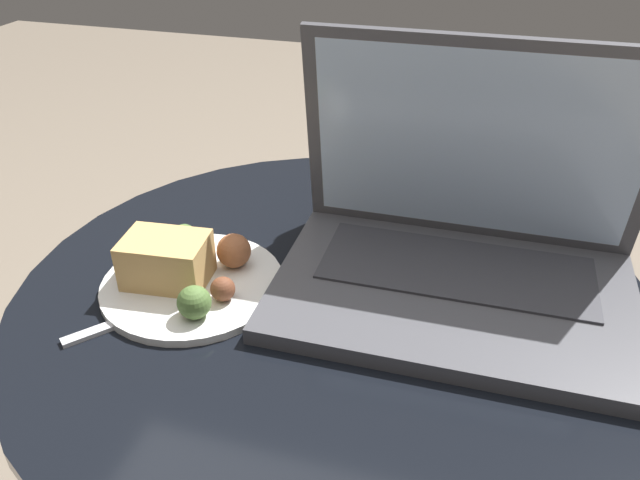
{
  "coord_description": "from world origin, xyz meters",
  "views": [
    {
      "loc": [
        0.15,
        -0.54,
        0.95
      ],
      "look_at": [
        -0.01,
        -0.01,
        0.61
      ],
      "focal_mm": 35.0,
      "sensor_mm": 36.0,
      "label": 1
    }
  ],
  "objects": [
    {
      "name": "fork",
      "position": [
        -0.16,
        -0.08,
        0.54
      ],
      "size": [
        0.14,
        0.16,
        0.0
      ],
      "color": "silver",
      "rests_on": "table"
    },
    {
      "name": "snack_plate",
      "position": [
        -0.15,
        -0.04,
        0.56
      ],
      "size": [
        0.2,
        0.2,
        0.06
      ],
      "color": "silver",
      "rests_on": "table"
    },
    {
      "name": "beer_glass",
      "position": [
        0.01,
        0.21,
        0.65
      ],
      "size": [
        0.06,
        0.06,
        0.23
      ],
      "color": "gold",
      "rests_on": "table"
    },
    {
      "name": "table",
      "position": [
        0.0,
        0.0,
        0.38
      ],
      "size": [
        0.7,
        0.7,
        0.54
      ],
      "color": "#9E9EA3",
      "rests_on": "ground_plane"
    },
    {
      "name": "laptop",
      "position": [
        0.13,
        0.05,
        0.59
      ],
      "size": [
        0.38,
        0.26,
        0.26
      ],
      "color": "#47474C",
      "rests_on": "table"
    }
  ]
}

